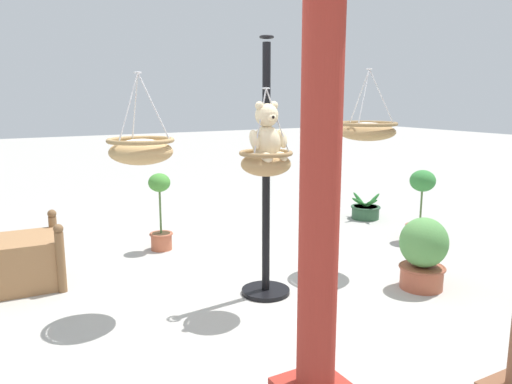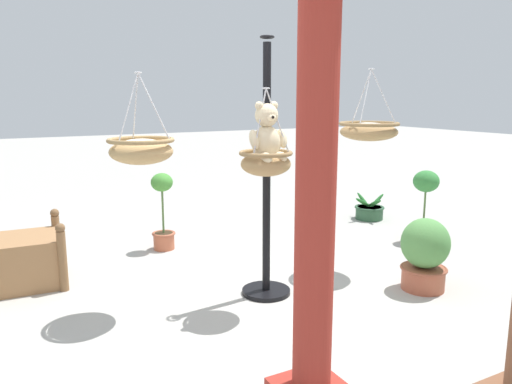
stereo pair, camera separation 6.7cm
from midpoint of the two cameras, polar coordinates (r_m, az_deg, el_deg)
The scene contains 12 objects.
ground_plane at distance 4.47m, azimuth -1.14°, elevation -12.51°, with size 40.00×40.00×0.00m, color #ADAAA3.
display_pole_central at distance 4.44m, azimuth 0.71°, elevation -3.27°, with size 0.44×0.44×2.27m.
hanging_basket_with_teddy at distance 4.05m, azimuth 0.66°, elevation 3.48°, with size 0.44×0.44×0.71m.
teddy_bear at distance 4.01m, azimuth 0.83°, elevation 6.42°, with size 0.33×0.29×0.48m.
hanging_basket_left_high at distance 5.12m, azimuth 12.20°, elevation 6.94°, with size 0.60×0.60×0.71m.
hanging_basket_right_low at distance 4.07m, azimuth -13.48°, elevation 4.73°, with size 0.53×0.53×0.72m.
greenhouse_pillar_far_back at distance 2.72m, azimuth 6.59°, elevation -1.20°, with size 0.42×0.42×2.51m.
wooden_planter_box at distance 5.25m, azimuth -25.43°, elevation -6.98°, with size 0.73×0.77×0.64m.
potted_plant_fern_front at distance 5.90m, azimuth -11.20°, elevation -2.37°, with size 0.28×0.28×0.91m.
potted_plant_flowering_red at distance 6.49m, azimuth 18.08°, elevation -1.55°, with size 0.36×0.36×0.89m.
potted_plant_tall_leafy at distance 4.90m, azimuth 18.21°, elevation -6.62°, with size 0.44×0.44×0.68m.
potted_plant_small_succulent at distance 7.50m, azimuth 12.17°, elevation -2.07°, with size 0.56×0.57×0.37m.
Camera 1 is at (1.96, 3.60, 1.78)m, focal length 34.96 mm.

